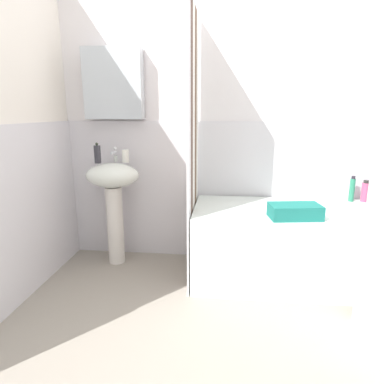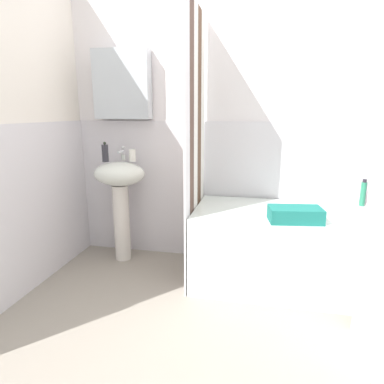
{
  "view_description": "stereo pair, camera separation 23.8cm",
  "coord_description": "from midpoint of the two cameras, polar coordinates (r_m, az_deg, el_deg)",
  "views": [
    {
      "loc": [
        -0.16,
        -1.57,
        1.28
      ],
      "look_at": [
        -0.41,
        0.73,
        0.72
      ],
      "focal_mm": 31.12,
      "sensor_mm": 36.0,
      "label": 1
    },
    {
      "loc": [
        0.07,
        -1.54,
        1.28
      ],
      "look_at": [
        -0.41,
        0.73,
        0.72
      ],
      "focal_mm": 31.12,
      "sensor_mm": 36.0,
      "label": 2
    }
  ],
  "objects": [
    {
      "name": "soap_dispenser",
      "position": [
        2.85,
        -12.37,
        6.55
      ],
      "size": [
        0.05,
        0.05,
        0.17
      ],
      "color": "#2F2E36",
      "rests_on": "sink"
    },
    {
      "name": "towel_folded",
      "position": [
        2.32,
        20.12,
        -3.69
      ],
      "size": [
        0.36,
        0.23,
        0.1
      ],
      "primitive_type": "cube",
      "rotation": [
        0.0,
        0.0,
        0.15
      ],
      "color": "#1B6D64",
      "rests_on": "bathtub"
    },
    {
      "name": "ground_plane",
      "position": [
        2.02,
        11.63,
        -26.54
      ],
      "size": [
        4.8,
        5.6,
        0.04
      ],
      "primitive_type": "cube",
      "color": "gray"
    },
    {
      "name": "wall_left_tiled",
      "position": [
        2.44,
        -27.06,
        8.41
      ],
      "size": [
        0.07,
        1.81,
        2.4
      ],
      "color": "white",
      "rests_on": "ground_plane"
    },
    {
      "name": "toothbrush_cup",
      "position": [
        2.84,
        -7.84,
        6.26
      ],
      "size": [
        0.06,
        0.06,
        0.1
      ],
      "primitive_type": "cylinder",
      "color": "white",
      "rests_on": "sink"
    },
    {
      "name": "conditioner_bottle",
      "position": [
        2.95,
        31.24,
        -0.62
      ],
      "size": [
        0.05,
        0.05,
        0.18
      ],
      "color": "#C8466E",
      "rests_on": "bathtub"
    },
    {
      "name": "wall_back_tiled",
      "position": [
        2.82,
        11.71,
        10.56
      ],
      "size": [
        3.6,
        0.18,
        2.4
      ],
      "color": "white",
      "rests_on": "ground_plane"
    },
    {
      "name": "bathtub",
      "position": [
        2.66,
        20.44,
        -9.22
      ],
      "size": [
        1.55,
        0.69,
        0.57
      ],
      "primitive_type": "cube",
      "color": "silver",
      "rests_on": "ground_plane"
    },
    {
      "name": "shower_curtain",
      "position": [
        2.47,
        3.3,
        7.16
      ],
      "size": [
        0.01,
        0.69,
        2.0
      ],
      "color": "white",
      "rests_on": "ground_plane"
    },
    {
      "name": "sink",
      "position": [
        2.86,
        -9.93,
        0.46
      ],
      "size": [
        0.44,
        0.34,
        0.87
      ],
      "color": "silver",
      "rests_on": "ground_plane"
    },
    {
      "name": "faucet",
      "position": [
        2.89,
        -9.56,
        6.49
      ],
      "size": [
        0.03,
        0.12,
        0.12
      ],
      "color": "silver",
      "rests_on": "sink"
    },
    {
      "name": "shampoo_bottle",
      "position": [
        2.91,
        29.41,
        -0.23
      ],
      "size": [
        0.04,
        0.04,
        0.21
      ],
      "color": "#28785A",
      "rests_on": "bathtub"
    }
  ]
}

